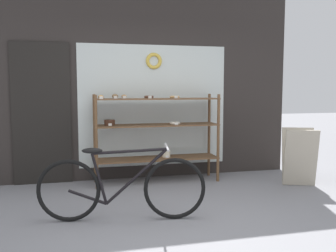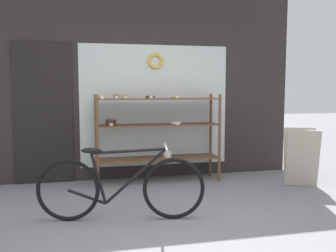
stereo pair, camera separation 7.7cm
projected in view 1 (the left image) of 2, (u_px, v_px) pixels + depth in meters
name	position (u px, v px, depth m)	size (l,w,h in m)	color
ground_plane	(180.00, 228.00, 3.83)	(30.00, 30.00, 0.00)	gray
storefront_facade	(138.00, 78.00, 5.87)	(4.95, 0.13, 3.27)	#2D2826
display_case	(155.00, 129.00, 5.65)	(1.87, 0.45, 1.34)	brown
bicycle	(121.00, 187.00, 4.03)	(1.80, 0.49, 0.81)	black
sandwich_board	(299.00, 157.00, 5.47)	(0.57, 0.52, 0.83)	#B2A893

